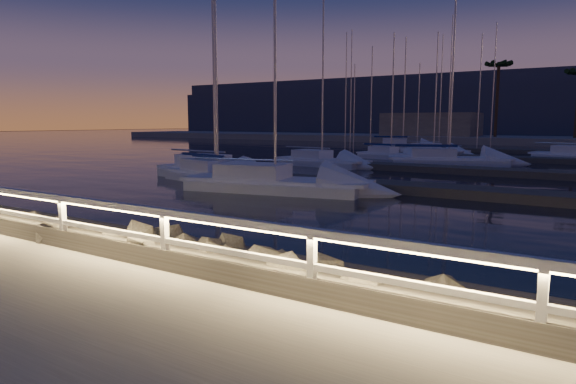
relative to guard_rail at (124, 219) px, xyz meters
The scene contains 16 objects.
ground 0.78m from the guard_rail, ahead, with size 400.00×400.00×0.00m, color #A09B91.
harbor_water 31.27m from the guard_rail, 89.87° to the left, with size 400.00×440.00×0.60m.
guard_rail is the anchor object (origin of this frame).
riprap 2.43m from the guard_rail, 31.49° to the left, with size 27.69×3.14×1.39m.
floating_docks 32.52m from the guard_rail, 89.88° to the left, with size 22.00×36.00×0.40m.
far_shore 74.05m from the guard_rail, 90.04° to the left, with size 160.00×14.00×5.20m.
palm_left 73.04m from the guard_rail, 96.29° to the left, with size 3.00×3.00×11.20m.
distant_hills 135.56m from the guard_rail, 99.37° to the left, with size 230.00×37.50×18.00m.
sailboat_a 19.39m from the guard_rail, 126.64° to the left, with size 8.10×3.15×13.54m.
sailboat_b 17.54m from the guard_rail, 125.68° to the left, with size 7.88×4.07×12.94m.
sailboat_c 14.15m from the guard_rail, 114.00° to the left, with size 9.06×4.24×14.85m.
sailboat_f 27.95m from the guard_rail, 112.16° to the left, with size 7.51×3.29×12.39m.
sailboat_g 31.91m from the guard_rail, 95.81° to the left, with size 8.94×5.43×14.72m.
sailboat_i 36.45m from the guard_rail, 104.43° to the left, with size 6.39×3.00×10.57m.
sailboat_m 52.94m from the guard_rail, 105.36° to the left, with size 7.66×4.92×12.81m.
sailboat_n 43.90m from the guard_rail, 100.35° to the left, with size 7.08×3.80×11.63m.
Camera 1 is at (7.64, -6.18, 2.57)m, focal length 32.00 mm.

